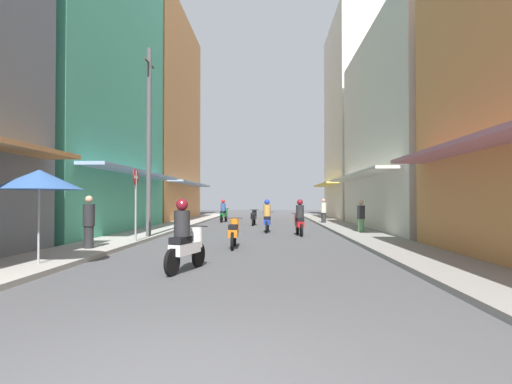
% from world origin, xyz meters
% --- Properties ---
extents(ground_plane, '(90.90, 90.90, 0.00)m').
position_xyz_m(ground_plane, '(0.00, 16.66, 0.00)').
color(ground_plane, '#4C4C4F').
extents(sidewalk_left, '(2.04, 49.32, 0.12)m').
position_xyz_m(sidewalk_left, '(-4.79, 16.66, 0.06)').
color(sidewalk_left, '#ADA89E').
rests_on(sidewalk_left, ground).
extents(sidewalk_right, '(2.04, 49.32, 0.12)m').
position_xyz_m(sidewalk_right, '(4.79, 16.66, 0.06)').
color(sidewalk_right, gray).
rests_on(sidewalk_right, ground).
extents(building_left_mid, '(7.05, 12.47, 17.30)m').
position_xyz_m(building_left_mid, '(-8.80, 16.38, 8.64)').
color(building_left_mid, '#4CB28C').
rests_on(building_left_mid, ground).
extents(building_left_far, '(7.05, 13.59, 16.02)m').
position_xyz_m(building_left_far, '(-8.80, 29.86, 8.01)').
color(building_left_far, '#D88C4C').
rests_on(building_left_far, ground).
extents(building_right_mid, '(7.05, 13.52, 10.22)m').
position_xyz_m(building_right_mid, '(8.80, 19.00, 5.11)').
color(building_right_mid, silver).
rests_on(building_right_mid, ground).
extents(building_right_far, '(7.05, 10.12, 16.03)m').
position_xyz_m(building_right_far, '(8.80, 31.64, 8.01)').
color(building_right_far, silver).
rests_on(building_right_far, ground).
extents(motorbike_orange, '(0.55, 1.81, 0.96)m').
position_xyz_m(motorbike_orange, '(-0.39, 10.41, 0.50)').
color(motorbike_orange, black).
rests_on(motorbike_orange, ground).
extents(motorbike_green, '(0.57, 1.80, 1.58)m').
position_xyz_m(motorbike_green, '(-2.47, 26.46, 0.70)').
color(motorbike_green, black).
rests_on(motorbike_green, ground).
extents(motorbike_blue, '(0.55, 1.81, 1.58)m').
position_xyz_m(motorbike_blue, '(0.64, 17.12, 0.70)').
color(motorbike_blue, black).
rests_on(motorbike_blue, ground).
extents(motorbike_white, '(0.69, 1.76, 1.58)m').
position_xyz_m(motorbike_white, '(-1.05, 5.86, 0.70)').
color(motorbike_white, black).
rests_on(motorbike_white, ground).
extents(motorbike_black, '(0.55, 1.81, 0.96)m').
position_xyz_m(motorbike_black, '(-0.22, 22.76, 0.50)').
color(motorbike_black, black).
rests_on(motorbike_black, ground).
extents(motorbike_red, '(0.55, 1.81, 1.58)m').
position_xyz_m(motorbike_red, '(2.06, 15.31, 0.70)').
color(motorbike_red, black).
rests_on(motorbike_red, ground).
extents(pedestrian_foreground, '(0.34, 0.34, 1.62)m').
position_xyz_m(pedestrian_foreground, '(4.14, 23.71, 0.81)').
color(pedestrian_foreground, '#262628').
rests_on(pedestrian_foreground, ground).
extents(pedestrian_far, '(0.34, 0.34, 1.55)m').
position_xyz_m(pedestrian_far, '(4.83, 15.83, 0.77)').
color(pedestrian_far, '#598C59').
rests_on(pedestrian_far, ground).
extents(pedestrian_crossing, '(0.34, 0.34, 1.68)m').
position_xyz_m(pedestrian_crossing, '(-4.59, 9.13, 0.84)').
color(pedestrian_crossing, '#262628').
rests_on(pedestrian_crossing, ground).
extents(vendor_umbrella, '(1.91, 1.91, 2.24)m').
position_xyz_m(vendor_umbrella, '(-4.43, 6.10, 2.01)').
color(vendor_umbrella, '#99999E').
rests_on(vendor_umbrella, ground).
extents(utility_pole, '(0.20, 1.20, 7.58)m').
position_xyz_m(utility_pole, '(-4.02, 13.38, 3.87)').
color(utility_pole, '#4C4C4F').
rests_on(utility_pole, ground).
extents(street_sign_no_entry, '(0.07, 0.60, 2.65)m').
position_xyz_m(street_sign_no_entry, '(-3.92, 11.45, 1.72)').
color(street_sign_no_entry, gray).
rests_on(street_sign_no_entry, ground).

